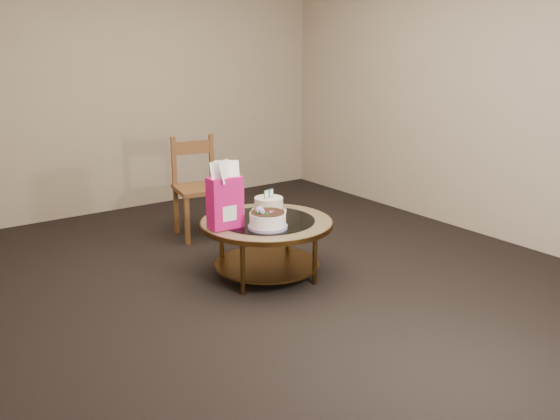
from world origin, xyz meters
TOP-DOWN VIEW (x-y plane):
  - ground at (0.00, 0.00)m, footprint 5.00×5.00m
  - room_walls at (0.00, 0.00)m, footprint 4.52×5.02m
  - coffee_table at (0.00, -0.00)m, footprint 1.02×1.02m
  - decorated_cake at (-0.11, -0.17)m, footprint 0.29×0.29m
  - cream_cake at (0.14, 0.18)m, footprint 0.28×0.28m
  - gift_bag at (-0.35, 0.02)m, footprint 0.25×0.19m
  - pillar_candle at (-0.09, 0.28)m, footprint 0.13×0.13m
  - dining_chair at (0.07, 1.22)m, footprint 0.50×0.50m

SIDE VIEW (x-z plane):
  - ground at x=0.00m, z-range 0.00..0.00m
  - coffee_table at x=0.00m, z-range 0.15..0.61m
  - dining_chair at x=0.07m, z-range 0.01..0.93m
  - pillar_candle at x=-0.09m, z-range 0.44..0.54m
  - decorated_cake at x=-0.11m, z-range 0.43..0.60m
  - cream_cake at x=0.14m, z-range 0.42..0.60m
  - gift_bag at x=-0.35m, z-range 0.46..0.95m
  - room_walls at x=0.00m, z-range 0.24..2.85m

